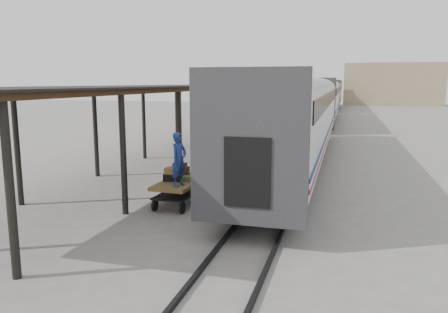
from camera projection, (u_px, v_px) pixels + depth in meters
name	position (u px, v px, depth m)	size (l,w,h in m)	color
ground	(185.00, 201.00, 15.98)	(160.00, 160.00, 0.00)	slate
train	(323.00, 98.00, 46.80)	(3.45, 76.01, 4.01)	silver
canopy	(243.00, 86.00, 39.01)	(4.90, 64.30, 4.15)	#422B19
rails	(323.00, 122.00, 47.43)	(1.54, 150.00, 0.12)	black
building_far	(391.00, 84.00, 85.73)	(18.00, 10.00, 8.00)	tan
building_left	(273.00, 89.00, 96.02)	(12.00, 8.00, 6.00)	tan
baggage_cart	(180.00, 187.00, 15.37)	(1.35, 2.45, 0.86)	brown
suitcase_stack	(180.00, 173.00, 15.62)	(1.26, 1.12, 0.58)	#3E3D40
luggage_tug	(253.00, 128.00, 36.12)	(0.96, 1.45, 1.22)	maroon
porter	(179.00, 159.00, 14.50)	(0.66, 0.43, 1.81)	navy
pedestrian	(241.00, 131.00, 30.63)	(1.07, 0.44, 1.82)	black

